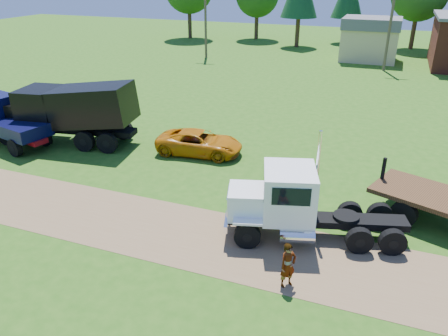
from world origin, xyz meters
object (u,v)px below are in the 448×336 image
(black_dump_truck, at_px, (69,110))
(orange_pickup, at_px, (199,143))
(white_semi_tractor, at_px, (290,203))
(navy_truck, at_px, (2,120))
(spectator_a, at_px, (288,265))

(black_dump_truck, xyz_separation_m, orange_pickup, (7.91, 1.11, -1.39))
(orange_pickup, bearing_deg, white_semi_tractor, -139.60)
(navy_truck, distance_m, spectator_a, 20.34)
(navy_truck, bearing_deg, orange_pickup, 25.02)
(white_semi_tractor, xyz_separation_m, black_dump_truck, (-14.62, 5.30, 0.62))
(orange_pickup, bearing_deg, navy_truck, 96.44)
(navy_truck, relative_size, spectator_a, 4.02)
(navy_truck, height_order, orange_pickup, navy_truck)
(orange_pickup, distance_m, spectator_a, 11.96)
(black_dump_truck, distance_m, orange_pickup, 8.11)
(black_dump_truck, distance_m, spectator_a, 17.44)
(white_semi_tractor, bearing_deg, spectator_a, -93.86)
(orange_pickup, bearing_deg, spectator_a, -147.84)
(white_semi_tractor, relative_size, spectator_a, 4.42)
(white_semi_tractor, distance_m, black_dump_truck, 15.56)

